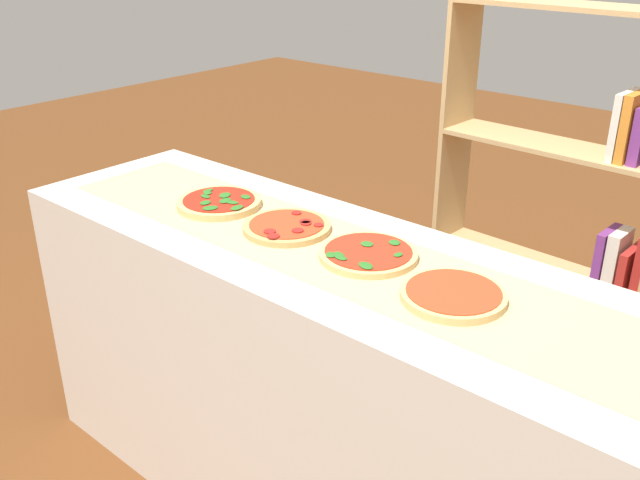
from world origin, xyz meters
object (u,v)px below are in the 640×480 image
(pizza_spinach_2, at_px, (368,254))
(bookshelf, at_px, (572,234))
(pizza_pepperoni_1, at_px, (287,227))
(pizza_plain_3, at_px, (453,295))
(pizza_spinach_0, at_px, (219,203))

(pizza_spinach_2, relative_size, bookshelf, 0.17)
(pizza_pepperoni_1, bearing_deg, pizza_plain_3, -3.69)
(pizza_spinach_2, bearing_deg, pizza_pepperoni_1, -178.09)
(pizza_pepperoni_1, relative_size, bookshelf, 0.17)
(pizza_plain_3, bearing_deg, pizza_spinach_0, 177.78)
(pizza_spinach_0, relative_size, pizza_spinach_2, 1.00)
(pizza_spinach_0, height_order, pizza_plain_3, pizza_spinach_0)
(pizza_spinach_2, height_order, bookshelf, bookshelf)
(pizza_spinach_0, height_order, pizza_pepperoni_1, pizza_spinach_0)
(pizza_pepperoni_1, xyz_separation_m, pizza_spinach_2, (0.29, 0.01, 0.00))
(bookshelf, bearing_deg, pizza_spinach_2, -96.91)
(pizza_pepperoni_1, relative_size, pizza_plain_3, 1.01)
(pizza_pepperoni_1, relative_size, pizza_spinach_2, 0.97)
(bookshelf, bearing_deg, pizza_pepperoni_1, -110.67)
(pizza_plain_3, bearing_deg, bookshelf, 97.59)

